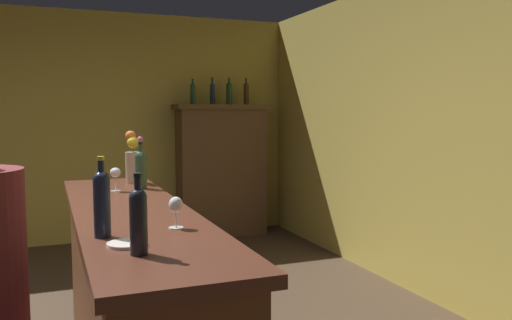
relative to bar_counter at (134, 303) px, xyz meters
The scene contains 15 objects.
wall_back 3.80m from the bar_counter, 97.62° to the left, with size 6.02×0.12×2.69m, color gold.
wall_right 2.65m from the bar_counter, ahead, with size 0.12×7.02×2.69m, color gold.
bar_counter is the anchor object (origin of this frame).
display_cabinet 3.75m from the bar_counter, 64.82° to the left, with size 1.15×0.42×1.62m.
wine_bottle_malbec 0.99m from the bar_counter, 76.68° to the left, with size 0.08×0.08×0.31m.
wine_bottle_pinot 1.12m from the bar_counter, 96.72° to the right, with size 0.06×0.06×0.30m.
wine_bottle_rose 0.91m from the bar_counter, 109.09° to the right, with size 0.07×0.07×0.33m.
wine_glass_front 0.91m from the bar_counter, 90.12° to the left, with size 0.07×0.07×0.15m.
wine_glass_mid 0.82m from the bar_counter, 77.78° to the right, with size 0.07×0.07×0.14m.
flower_arrangement 1.23m from the bar_counter, 80.55° to the left, with size 0.13×0.13×0.37m.
cheese_plate 0.93m from the bar_counter, 99.76° to the right, with size 0.15×0.15×0.01m, color white.
display_bottle_left 3.81m from the bar_counter, 69.91° to the left, with size 0.06×0.06×0.30m.
display_bottle_midleft 3.89m from the bar_counter, 66.34° to the left, with size 0.06×0.06×0.33m.
display_bottle_center 3.98m from the bar_counter, 63.38° to the left, with size 0.08×0.08×0.32m.
display_bottle_midright 4.08m from the bar_counter, 60.46° to the left, with size 0.06×0.06×0.33m.
Camera 1 is at (0.09, -2.97, 1.55)m, focal length 37.11 mm.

